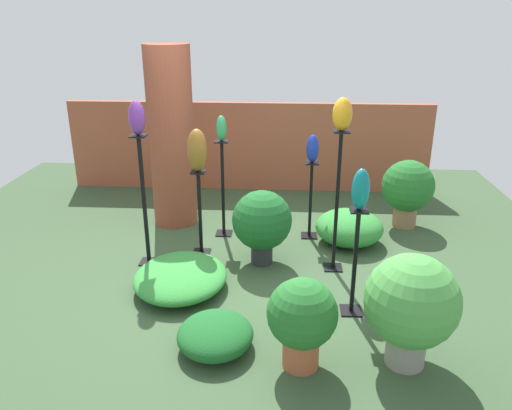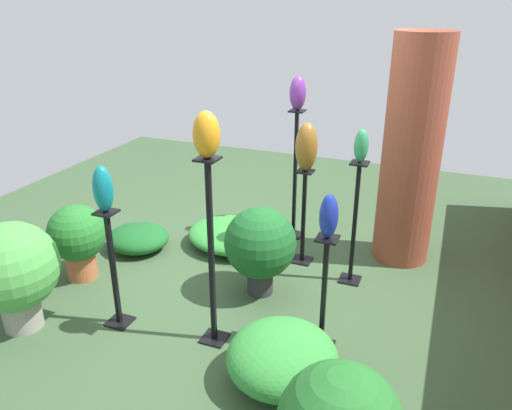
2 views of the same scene
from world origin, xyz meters
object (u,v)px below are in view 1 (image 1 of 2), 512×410
Objects in this scene: art_vase_amber at (342,114)px; pedestal_cobalt at (310,204)px; potted_plant_front_right at (411,304)px; art_vase_teal at (361,189)px; art_vase_jade at (221,128)px; art_vase_cobalt at (313,149)px; pedestal_amber at (337,208)px; brick_pillar at (172,138)px; art_vase_bronze at (197,150)px; pedestal_jade at (223,193)px; potted_plant_mid_right at (262,222)px; pedestal_violet at (145,207)px; potted_plant_near_pillar at (302,318)px; art_vase_violet at (137,118)px; pedestal_bronze at (200,217)px; potted_plant_mid_left at (408,188)px; pedestal_teal at (354,267)px.

pedestal_cobalt is at bearing 105.66° from art_vase_amber.
pedestal_cobalt is 2.50m from potted_plant_front_right.
art_vase_jade is (-1.42, 1.69, 0.14)m from art_vase_teal.
pedestal_amber is at bearing -74.34° from art_vase_cobalt.
brick_pillar reaches higher than art_vase_jade.
art_vase_cobalt is (1.28, 0.55, -0.10)m from art_vase_bronze.
pedestal_amber reaches higher than art_vase_jade.
pedestal_jade is 0.91m from potted_plant_mid_right.
art_vase_amber reaches higher than potted_plant_front_right.
art_vase_teal reaches higher than pedestal_cobalt.
art_vase_bronze is (0.55, 0.27, 0.56)m from pedestal_violet.
potted_plant_near_pillar is (-0.84, -0.08, -0.11)m from potted_plant_front_right.
pedestal_violet is at bearing 179.83° from pedestal_amber.
art_vase_violet is at bearing -153.65° from art_vase_bronze.
pedestal_violet is 1.29m from potted_plant_mid_right.
potted_plant_near_pillar is (0.40, -1.74, -0.06)m from potted_plant_mid_right.
pedestal_cobalt is 1.53m from art_vase_amber.
art_vase_amber is at bearing -32.39° from pedestal_jade.
art_vase_amber is 2.00m from potted_plant_front_right.
art_vase_amber is 0.98× the size of art_vase_cobalt.
art_vase_teal reaches higher than potted_plant_near_pillar.
pedestal_amber is 1.63× the size of potted_plant_front_right.
pedestal_bronze is 1.39m from pedestal_cobalt.
pedestal_violet is 1.65× the size of potted_plant_mid_left.
art_vase_amber reaches higher than pedestal_bronze.
pedestal_bronze is 1.55m from art_vase_cobalt.
art_vase_amber is at bearing -10.50° from pedestal_bronze.
pedestal_jade is at bearing 126.18° from potted_plant_front_right.
pedestal_violet is at bearing -153.65° from art_vase_bronze.
art_vase_bronze is 2.82m from potted_plant_mid_left.
brick_pillar reaches higher than potted_plant_mid_left.
art_vase_jade is at bearing 124.95° from potted_plant_mid_right.
pedestal_teal is at bearing -49.99° from pedestal_jade.
brick_pillar is at bearing 135.57° from art_vase_teal.
art_vase_bronze is at bearing 26.35° from art_vase_violet.
pedestal_amber is 0.99m from art_vase_amber.
pedestal_cobalt is 1.33m from potted_plant_mid_left.
art_vase_violet reaches higher than art_vase_jade.
art_vase_violet is at bearing -176.31° from potted_plant_mid_right.
art_vase_cobalt is 0.36× the size of potted_plant_front_right.
pedestal_violet is (-0.06, -1.21, -0.47)m from brick_pillar.
art_vase_violet is 0.42× the size of potted_plant_mid_right.
art_vase_teal is at bearing -78.79° from art_vase_cobalt.
pedestal_amber is at bearing -31.18° from brick_pillar.
potted_plant_front_right reaches higher than potted_plant_mid_left.
art_vase_teal is at bearing 115.53° from potted_plant_front_right.
pedestal_amber is 1.64m from potted_plant_front_right.
pedestal_amber reaches higher than art_vase_teal.
potted_plant_near_pillar is (0.92, -2.49, -0.92)m from art_vase_jade.
potted_plant_mid_right is at bearing -55.05° from pedestal_jade.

